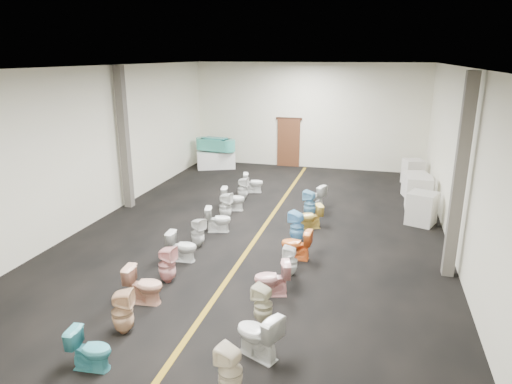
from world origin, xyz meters
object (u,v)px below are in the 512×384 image
appliance_crate_c (415,185)px  toilet_right_3 (272,279)px  toilet_left_2 (144,285)px  toilet_left_6 (218,219)px  toilet_left_4 (182,246)px  toilet_right_8 (310,204)px  display_table (216,160)px  bathtub (216,144)px  appliance_crate_b (419,193)px  toilet_right_0 (230,371)px  toilet_right_6 (297,227)px  toilet_right_4 (290,261)px  toilet_left_5 (198,232)px  toilet_left_9 (243,189)px  toilet_left_8 (233,199)px  toilet_left_3 (167,265)px  toilet_right_1 (258,334)px  toilet_right_5 (296,244)px  appliance_crate_d (413,172)px  toilet_left_0 (91,349)px  toilet_right_2 (263,305)px  toilet_left_10 (253,183)px  toilet_right_9 (313,196)px  appliance_crate_a (422,208)px  toilet_right_7 (310,217)px  toilet_left_1 (123,312)px  toilet_left_7 (225,206)px

appliance_crate_c → toilet_right_3: 8.63m
toilet_left_2 → toilet_left_6: (0.13, 4.04, -0.03)m
toilet_left_4 → toilet_right_8: (2.51, 3.92, 0.05)m
display_table → bathtub: 0.71m
appliance_crate_b → toilet_right_0: 10.11m
appliance_crate_c → toilet_right_6: bearing=-123.2°
toilet_right_4 → toilet_left_6: bearing=-129.3°
toilet_left_5 → toilet_left_9: bearing=22.4°
appliance_crate_b → toilet_left_8: bearing=-164.1°
toilet_left_3 → display_table: bearing=17.9°
toilet_right_1 → toilet_right_5: (-0.06, 3.89, -0.04)m
toilet_left_2 → toilet_right_3: 2.58m
appliance_crate_d → toilet_left_0: (-5.53, -12.66, -0.13)m
toilet_right_2 → toilet_left_10: bearing=-146.9°
toilet_right_4 → toilet_right_9: (-0.18, 4.87, 0.04)m
appliance_crate_a → toilet_left_8: appliance_crate_a is taller
toilet_left_5 → toilet_left_10: toilet_left_5 is taller
appliance_crate_b → toilet_left_4: 8.00m
appliance_crate_a → toilet_left_0: 9.90m
toilet_left_5 → toilet_right_2: bearing=-118.1°
toilet_left_4 → toilet_left_5: size_ratio=0.95×
toilet_left_10 → toilet_left_8: bearing=163.7°
appliance_crate_b → display_table: bearing=156.3°
toilet_right_7 → toilet_right_8: 1.00m
toilet_left_1 → toilet_left_5: size_ratio=1.10×
toilet_right_3 → toilet_right_8: toilet_right_8 is taller
toilet_left_8 → toilet_right_2: (2.51, -6.04, 0.01)m
appliance_crate_d → toilet_left_3: (-5.63, -9.70, -0.07)m
toilet_right_4 → toilet_right_5: (-0.03, 0.89, 0.03)m
appliance_crate_a → appliance_crate_b: (0.00, 1.39, 0.06)m
toilet_right_0 → toilet_left_8: bearing=-145.7°
toilet_left_9 → toilet_right_1: (2.68, -8.11, 0.02)m
toilet_left_10 → toilet_left_3: bearing=166.2°
toilet_right_5 → display_table: bearing=-146.6°
toilet_right_4 → toilet_left_2: bearing=-52.3°
toilet_left_6 → toilet_left_8: bearing=-8.8°
toilet_right_1 → toilet_right_8: (-0.20, 7.01, -0.00)m
appliance_crate_a → toilet_left_6: size_ratio=1.32×
toilet_left_2 → toilet_right_7: size_ratio=1.10×
toilet_left_0 → toilet_left_7: 7.09m
toilet_left_6 → toilet_right_4: toilet_left_6 is taller
toilet_right_1 → toilet_right_5: 3.89m
toilet_right_6 → toilet_left_8: bearing=-107.3°
toilet_right_0 → toilet_left_7: bearing=-143.9°
appliance_crate_d → toilet_right_5: appliance_crate_d is taller
appliance_crate_a → toilet_left_9: bearing=171.4°
appliance_crate_c → toilet_right_1: appliance_crate_c is taller
toilet_left_7 → toilet_right_1: (2.63, -6.11, 0.00)m
appliance_crate_a → toilet_right_5: 4.58m
toilet_left_1 → toilet_left_3: toilet_left_1 is taller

